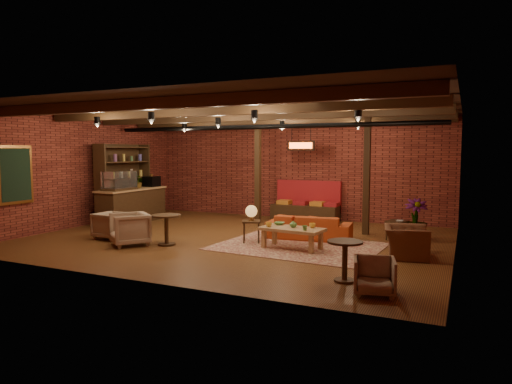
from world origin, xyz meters
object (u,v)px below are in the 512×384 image
at_px(armchair_a, 111,224).
at_px(plant_tall, 417,179).
at_px(round_table_right, 345,254).
at_px(armchair_far, 374,274).
at_px(round_table_left, 166,225).
at_px(side_table_lamp, 251,214).
at_px(sofa, 309,227).
at_px(coffee_table, 292,230).
at_px(side_table_book, 396,222).
at_px(armchair_b, 130,227).
at_px(armchair_right, 406,237).

height_order(armchair_a, plant_tall, plant_tall).
height_order(round_table_right, armchair_far, round_table_right).
distance_m(round_table_left, plant_tall, 6.18).
relative_size(side_table_lamp, armchair_far, 1.43).
height_order(sofa, coffee_table, coffee_table).
bearing_deg(side_table_lamp, side_table_book, 29.72).
xyz_separation_m(armchair_b, plant_tall, (5.93, 3.60, 1.09)).
bearing_deg(plant_tall, armchair_b, -148.78).
xyz_separation_m(sofa, armchair_b, (-3.54, -2.47, 0.11)).
height_order(sofa, round_table_left, round_table_left).
height_order(side_table_lamp, side_table_book, side_table_lamp).
relative_size(coffee_table, armchair_b, 1.77).
bearing_deg(sofa, plant_tall, -160.27).
bearing_deg(armchair_b, sofa, 73.44).
xyz_separation_m(sofa, side_table_book, (1.99, 0.77, 0.14)).
bearing_deg(coffee_table, sofa, 90.50).
xyz_separation_m(coffee_table, armchair_b, (-3.55, -1.20, -0.01)).
relative_size(sofa, coffee_table, 1.41).
bearing_deg(armchair_far, side_table_lamp, 127.66).
relative_size(armchair_b, plant_tall, 0.28).
relative_size(side_table_book, armchair_far, 0.85).
distance_m(armchair_a, plant_tall, 7.67).
xyz_separation_m(armchair_right, armchair_far, (-0.13, -2.75, -0.12)).
distance_m(side_table_book, plant_tall, 1.19).
height_order(round_table_left, side_table_book, round_table_left).
height_order(armchair_a, armchair_right, armchair_right).
height_order(sofa, round_table_right, round_table_right).
bearing_deg(sofa, coffee_table, 84.97).
distance_m(coffee_table, armchair_a, 4.57).
distance_m(armchair_right, armchair_far, 2.76).
height_order(armchair_b, armchair_right, armchair_right).
bearing_deg(armchair_far, armchair_a, 152.41).
relative_size(side_table_lamp, armchair_b, 1.08).
xyz_separation_m(sofa, armchair_a, (-4.50, -2.02, 0.06)).
bearing_deg(round_table_left, sofa, 36.98).
bearing_deg(armchair_a, side_table_book, -64.26).
xyz_separation_m(round_table_left, armchair_far, (5.07, -1.71, -0.17)).
bearing_deg(sofa, side_table_lamp, 36.29).
bearing_deg(side_table_book, armchair_a, -156.74).
bearing_deg(plant_tall, coffee_table, -134.83).
bearing_deg(sofa, side_table_book, -164.26).
relative_size(coffee_table, side_table_book, 2.76).
bearing_deg(armchair_right, armchair_a, 87.85).
bearing_deg(side_table_lamp, armchair_b, -148.79).
xyz_separation_m(coffee_table, armchair_a, (-4.51, -0.75, -0.06)).
distance_m(sofa, side_table_book, 2.14).
bearing_deg(plant_tall, armchair_far, -91.19).
height_order(armchair_b, armchair_far, armchair_b).
distance_m(armchair_a, side_table_book, 7.06).
height_order(armchair_b, side_table_book, armchair_b).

